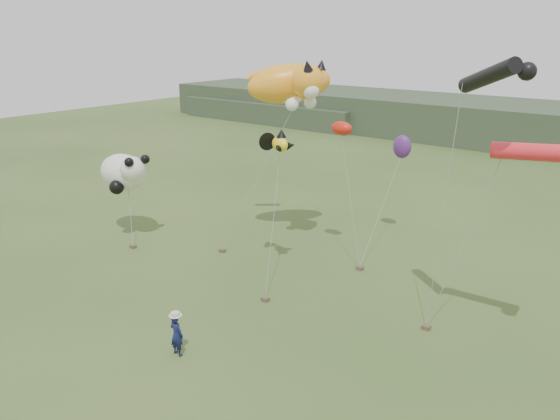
{
  "coord_description": "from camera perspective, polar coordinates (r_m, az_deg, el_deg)",
  "views": [
    {
      "loc": [
        13.4,
        -13.06,
        11.01
      ],
      "look_at": [
        0.86,
        3.0,
        4.29
      ],
      "focal_mm": 35.0,
      "sensor_mm": 36.0,
      "label": 1
    }
  ],
  "objects": [
    {
      "name": "sandbag_anchors",
      "position": [
        25.82,
        -0.86,
        -6.77
      ],
      "size": [
        16.03,
        5.54,
        0.16
      ],
      "color": "brown",
      "rests_on": "ground"
    },
    {
      "name": "misc_kites",
      "position": [
        28.86,
        10.66,
        7.13
      ],
      "size": [
        2.27,
        4.91,
        2.39
      ],
      "color": "red",
      "rests_on": "ground"
    },
    {
      "name": "cat_kite",
      "position": [
        27.87,
        1.37,
        13.04
      ],
      "size": [
        5.73,
        4.58,
        2.52
      ],
      "color": "#FF9D20",
      "rests_on": "ground"
    },
    {
      "name": "tube_kites",
      "position": [
        19.48,
        24.28,
        8.67
      ],
      "size": [
        4.76,
        2.25,
        3.47
      ],
      "color": "black",
      "rests_on": "ground"
    },
    {
      "name": "panda_kite",
      "position": [
        31.08,
        -15.95,
        3.83
      ],
      "size": [
        3.55,
        2.29,
        2.2
      ],
      "color": "white",
      "rests_on": "ground"
    },
    {
      "name": "ground",
      "position": [
        21.7,
        -6.84,
        -12.36
      ],
      "size": [
        120.0,
        120.0,
        0.0
      ],
      "primitive_type": "plane",
      "color": "#385123",
      "rests_on": "ground"
    },
    {
      "name": "fish_kite",
      "position": [
        24.37,
        -0.59,
        7.11
      ],
      "size": [
        2.25,
        1.48,
        1.08
      ],
      "color": "yellow",
      "rests_on": "ground"
    },
    {
      "name": "festival_attendant",
      "position": [
        20.07,
        -10.75,
        -12.68
      ],
      "size": [
        0.59,
        0.39,
        1.59
      ],
      "primitive_type": "imported",
      "rotation": [
        0.0,
        0.0,
        3.12
      ],
      "color": "#121843",
      "rests_on": "ground"
    },
    {
      "name": "headland",
      "position": [
        60.74,
        22.01,
        8.35
      ],
      "size": [
        90.0,
        13.0,
        4.0
      ],
      "color": "#2D3D28",
      "rests_on": "ground"
    }
  ]
}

